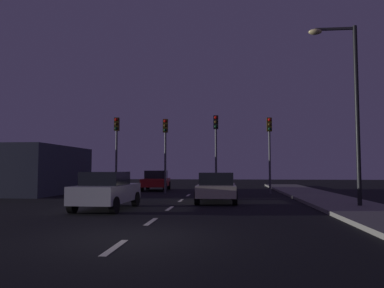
% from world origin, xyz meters
% --- Properties ---
extents(ground_plane, '(80.00, 80.00, 0.00)m').
position_xyz_m(ground_plane, '(0.00, 7.00, 0.00)').
color(ground_plane, black).
extents(sidewalk_curb_right, '(3.00, 40.00, 0.15)m').
position_xyz_m(sidewalk_curb_right, '(7.50, 7.00, 0.07)').
color(sidewalk_curb_right, gray).
rests_on(sidewalk_curb_right, ground_plane).
extents(lane_stripe_nearest, '(0.16, 1.60, 0.01)m').
position_xyz_m(lane_stripe_nearest, '(0.00, -1.20, 0.00)').
color(lane_stripe_nearest, silver).
rests_on(lane_stripe_nearest, ground_plane).
extents(lane_stripe_second, '(0.16, 1.60, 0.01)m').
position_xyz_m(lane_stripe_second, '(0.00, 2.60, 0.00)').
color(lane_stripe_second, silver).
rests_on(lane_stripe_second, ground_plane).
extents(lane_stripe_third, '(0.16, 1.60, 0.01)m').
position_xyz_m(lane_stripe_third, '(0.00, 6.40, 0.00)').
color(lane_stripe_third, silver).
rests_on(lane_stripe_third, ground_plane).
extents(lane_stripe_fourth, '(0.16, 1.60, 0.01)m').
position_xyz_m(lane_stripe_fourth, '(0.00, 10.20, 0.00)').
color(lane_stripe_fourth, silver).
rests_on(lane_stripe_fourth, ground_plane).
extents(lane_stripe_fifth, '(0.16, 1.60, 0.01)m').
position_xyz_m(lane_stripe_fifth, '(0.00, 14.00, 0.00)').
color(lane_stripe_fifth, silver).
rests_on(lane_stripe_fifth, ground_plane).
extents(traffic_signal_far_left, '(0.32, 0.38, 5.11)m').
position_xyz_m(traffic_signal_far_left, '(-5.04, 15.43, 3.57)').
color(traffic_signal_far_left, '#4C4C51').
rests_on(traffic_signal_far_left, ground_plane).
extents(traffic_signal_center_left, '(0.32, 0.38, 4.97)m').
position_xyz_m(traffic_signal_center_left, '(-1.69, 15.43, 3.48)').
color(traffic_signal_center_left, '#4C4C51').
rests_on(traffic_signal_center_left, ground_plane).
extents(traffic_signal_center_right, '(0.32, 0.38, 5.17)m').
position_xyz_m(traffic_signal_center_right, '(1.69, 15.43, 3.61)').
color(traffic_signal_center_right, '#4C4C51').
rests_on(traffic_signal_center_right, ground_plane).
extents(traffic_signal_far_right, '(0.32, 0.38, 4.98)m').
position_xyz_m(traffic_signal_far_right, '(5.17, 15.43, 3.48)').
color(traffic_signal_far_right, '#4C4C51').
rests_on(traffic_signal_far_right, ground_plane).
extents(car_stopped_ahead, '(1.96, 4.12, 1.46)m').
position_xyz_m(car_stopped_ahead, '(1.87, 9.44, 0.74)').
color(car_stopped_ahead, beige).
rests_on(car_stopped_ahead, ground_plane).
extents(car_adjacent_lane, '(1.97, 3.91, 1.53)m').
position_xyz_m(car_adjacent_lane, '(-2.48, 5.71, 0.77)').
color(car_adjacent_lane, silver).
rests_on(car_adjacent_lane, ground_plane).
extents(car_oncoming_far, '(2.06, 3.91, 1.50)m').
position_xyz_m(car_oncoming_far, '(-2.95, 18.77, 0.75)').
color(car_oncoming_far, '#B21919').
rests_on(car_oncoming_far, ground_plane).
extents(street_lamp_right, '(2.00, 0.36, 7.68)m').
position_xyz_m(street_lamp_right, '(7.51, 6.89, 4.60)').
color(street_lamp_right, black).
rests_on(street_lamp_right, ground_plane).
extents(storefront_left, '(5.15, 8.15, 3.12)m').
position_xyz_m(storefront_left, '(-10.57, 14.69, 1.56)').
color(storefront_left, '#333847').
rests_on(storefront_left, ground_plane).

